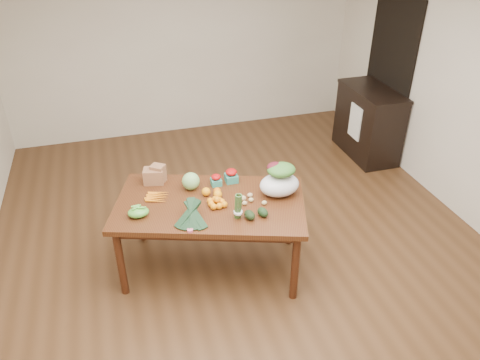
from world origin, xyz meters
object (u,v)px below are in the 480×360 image
object	(u,v)px
dining_table	(211,235)
paper_bag	(154,175)
salad_bag	(280,181)
mandarin_cluster	(217,201)
cabinet	(368,122)
asparagus_bundle	(238,206)
kale_bunch	(191,216)
cabbage	(191,181)

from	to	relation	value
dining_table	paper_bag	world-z (taller)	paper_bag
paper_bag	salad_bag	world-z (taller)	salad_bag
paper_bag	mandarin_cluster	xyz separation A→B (m)	(0.49, -0.54, -0.04)
cabinet	salad_bag	bearing A→B (deg)	-138.40
mandarin_cluster	asparagus_bundle	world-z (taller)	asparagus_bundle
dining_table	cabinet	size ratio (longest dim) A/B	1.65
mandarin_cluster	kale_bunch	distance (m)	0.34
paper_bag	kale_bunch	xyz separation A→B (m)	(0.21, -0.75, -0.01)
paper_bag	mandarin_cluster	distance (m)	0.73
cabbage	cabinet	bearing A→B (deg)	27.50
dining_table	salad_bag	distance (m)	0.82
salad_bag	cabbage	bearing A→B (deg)	157.07
kale_bunch	asparagus_bundle	xyz separation A→B (m)	(0.40, -0.03, 0.05)
paper_bag	dining_table	bearing A→B (deg)	-47.54
dining_table	cabbage	distance (m)	0.54
dining_table	asparagus_bundle	world-z (taller)	asparagus_bundle
dining_table	kale_bunch	world-z (taller)	kale_bunch
cabbage	mandarin_cluster	distance (m)	0.38
kale_bunch	salad_bag	world-z (taller)	salad_bag
asparagus_bundle	cabbage	bearing A→B (deg)	135.31
paper_bag	mandarin_cluster	bearing A→B (deg)	-48.31
dining_table	cabinet	distance (m)	3.08
asparagus_bundle	salad_bag	bearing A→B (deg)	47.32
asparagus_bundle	cabinet	bearing A→B (deg)	57.94
kale_bunch	paper_bag	bearing A→B (deg)	124.30
mandarin_cluster	kale_bunch	world-z (taller)	kale_bunch
cabinet	asparagus_bundle	size ratio (longest dim) A/B	4.08
dining_table	kale_bunch	xyz separation A→B (m)	(-0.22, -0.28, 0.45)
cabbage	mandarin_cluster	world-z (taller)	cabbage
cabinet	mandarin_cluster	distance (m)	3.09
kale_bunch	salad_bag	distance (m)	0.89
cabinet	paper_bag	size ratio (longest dim) A/B	4.10
cabinet	mandarin_cluster	world-z (taller)	cabinet
paper_bag	cabinet	bearing A→B (deg)	21.65
dining_table	paper_bag	distance (m)	0.79
paper_bag	salad_bag	xyz separation A→B (m)	(1.07, -0.53, 0.05)
cabinet	asparagus_bundle	xyz separation A→B (m)	(-2.41, -1.98, 0.40)
dining_table	mandarin_cluster	world-z (taller)	mandarin_cluster
asparagus_bundle	salad_bag	xyz separation A→B (m)	(0.47, 0.26, 0.02)
mandarin_cluster	kale_bunch	bearing A→B (deg)	-142.64
cabinet	cabbage	distance (m)	3.07
mandarin_cluster	salad_bag	xyz separation A→B (m)	(0.59, 0.02, 0.10)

